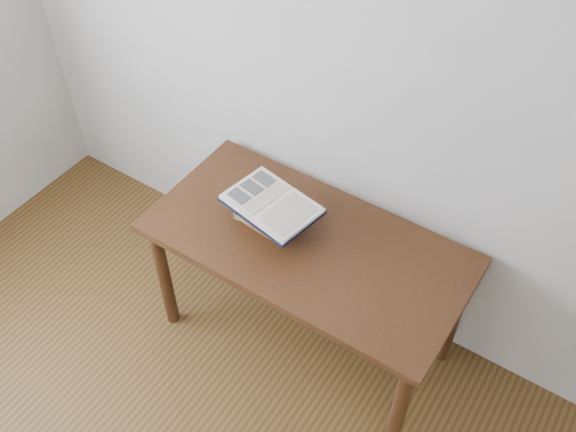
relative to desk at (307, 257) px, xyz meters
The scene contains 3 objects.
desk is the anchor object (origin of this frame).
book_stack 0.25m from the desk, behind, with size 0.27×0.22×0.13m.
open_book 0.29m from the desk, behind, with size 0.40×0.32×0.03m.
Camera 1 is at (0.96, -0.08, 2.67)m, focal length 40.00 mm.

